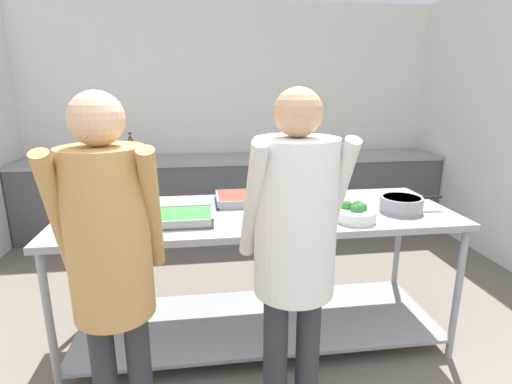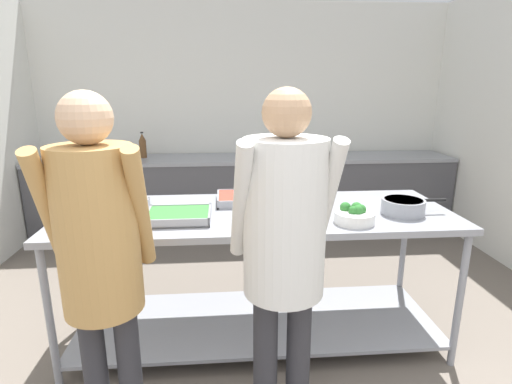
% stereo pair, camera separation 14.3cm
% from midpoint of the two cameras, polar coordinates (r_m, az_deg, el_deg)
% --- Properties ---
extents(wall_rear, '(5.03, 0.06, 2.65)m').
position_cam_midpoint_polar(wall_rear, '(5.02, -4.23, 10.72)').
color(wall_rear, silver).
rests_on(wall_rear, ground_plane).
extents(back_counter, '(4.87, 0.65, 0.88)m').
position_cam_midpoint_polar(back_counter, '(4.80, -3.73, -0.18)').
color(back_counter, '#4C4C51').
rests_on(back_counter, ground_plane).
extents(serving_counter, '(2.48, 0.88, 0.92)m').
position_cam_midpoint_polar(serving_counter, '(2.66, -1.25, -8.87)').
color(serving_counter, gray).
rests_on(serving_counter, ground_plane).
extents(serving_tray_greens, '(0.40, 0.27, 0.05)m').
position_cam_midpoint_polar(serving_tray_greens, '(2.66, -21.22, -2.55)').
color(serving_tray_greens, gray).
rests_on(serving_tray_greens, serving_counter).
extents(serving_tray_roast, '(0.38, 0.30, 0.05)m').
position_cam_midpoint_polar(serving_tray_roast, '(2.41, -12.37, -3.60)').
color(serving_tray_roast, gray).
rests_on(serving_tray_roast, serving_counter).
extents(serving_tray_vegetables, '(0.39, 0.32, 0.05)m').
position_cam_midpoint_polar(serving_tray_vegetables, '(2.74, -3.06, -0.98)').
color(serving_tray_vegetables, gray).
rests_on(serving_tray_vegetables, serving_counter).
extents(plate_stack, '(0.22, 0.22, 0.06)m').
position_cam_midpoint_polar(plate_stack, '(2.65, 4.68, -1.52)').
color(plate_stack, white).
rests_on(plate_stack, serving_counter).
extents(broccoli_bowl, '(0.24, 0.24, 0.11)m').
position_cam_midpoint_polar(broccoli_bowl, '(2.43, 12.45, -3.01)').
color(broccoli_bowl, silver).
rests_on(broccoli_bowl, serving_counter).
extents(sauce_pan, '(0.40, 0.26, 0.09)m').
position_cam_midpoint_polar(sauce_pan, '(2.68, 18.64, -1.59)').
color(sauce_pan, gray).
rests_on(sauce_pan, serving_counter).
extents(guest_serving_left, '(0.49, 0.37, 1.70)m').
position_cam_midpoint_polar(guest_serving_left, '(1.81, 3.31, -6.21)').
color(guest_serving_left, '#2D2D33').
rests_on(guest_serving_left, ground_plane).
extents(guest_serving_right, '(0.44, 0.34, 1.69)m').
position_cam_midpoint_polar(guest_serving_right, '(1.77, -22.35, -7.79)').
color(guest_serving_right, '#2D2D33').
rests_on(guest_serving_right, ground_plane).
extents(water_bottle, '(0.08, 0.08, 0.30)m').
position_cam_midpoint_polar(water_bottle, '(4.82, -18.27, 6.14)').
color(water_bottle, brown).
rests_on(water_bottle, back_counter).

